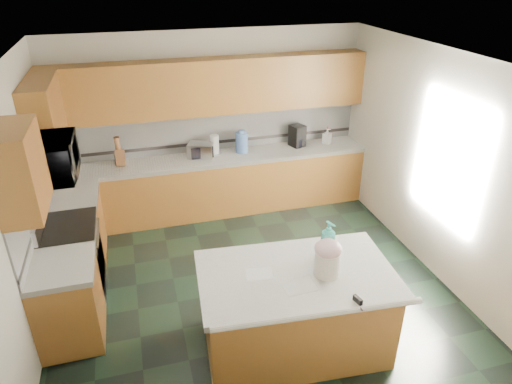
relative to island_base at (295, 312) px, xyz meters
name	(u,v)px	position (x,y,z in m)	size (l,w,h in m)	color
floor	(252,288)	(-0.17, 0.98, -0.43)	(4.60, 4.60, 0.00)	black
ceiling	(251,61)	(-0.17, 0.98, 2.27)	(4.60, 4.60, 0.00)	white
wall_back	(211,122)	(-0.17, 3.30, 0.92)	(4.60, 0.04, 2.70)	silver
wall_front	(347,347)	(-0.17, -1.34, 0.92)	(4.60, 0.04, 2.70)	silver
wall_left	(17,219)	(-2.49, 0.98, 0.92)	(0.04, 4.60, 2.70)	silver
wall_right	(438,165)	(2.15, 0.98, 0.92)	(0.04, 4.60, 2.70)	silver
back_base_cab	(218,186)	(-0.17, 2.98, 0.00)	(4.60, 0.60, 0.86)	#5A3214
back_countertop	(216,158)	(-0.17, 2.98, 0.46)	(4.60, 0.64, 0.06)	white
back_upper_cab	(212,86)	(-0.17, 3.12, 1.51)	(4.60, 0.33, 0.78)	#5A3214
back_backsplash	(212,130)	(-0.17, 3.27, 0.81)	(4.60, 0.02, 0.63)	silver
back_accent_band	(212,142)	(-0.17, 3.27, 0.61)	(4.60, 0.01, 0.05)	black
left_base_cab_rear	(78,228)	(-2.17, 2.27, 0.00)	(0.60, 0.82, 0.86)	#5A3214
left_counter_rear	(72,197)	(-2.17, 2.27, 0.46)	(0.64, 0.82, 0.06)	white
left_base_cab_front	(69,304)	(-2.17, 0.74, 0.00)	(0.60, 0.72, 0.86)	#5A3214
left_counter_front	(60,267)	(-2.17, 0.74, 0.46)	(0.64, 0.72, 0.06)	white
left_backsplash	(32,203)	(-2.46, 1.53, 0.81)	(0.02, 2.30, 0.63)	silver
left_accent_band	(37,218)	(-2.46, 1.53, 0.61)	(0.01, 2.30, 0.05)	black
left_upper_cab_rear	(44,114)	(-2.31, 2.41, 1.51)	(0.33, 1.09, 0.78)	#5A3214
left_upper_cab_front	(19,171)	(-2.31, 0.74, 1.51)	(0.33, 0.72, 0.78)	#5A3214
range_body	(74,262)	(-2.17, 1.48, 0.01)	(0.60, 0.76, 0.88)	#B7B7BC
range_oven_door	(101,260)	(-1.88, 1.48, -0.03)	(0.02, 0.68, 0.55)	black
range_cooktop	(66,228)	(-2.17, 1.48, 0.47)	(0.62, 0.78, 0.04)	black
range_handle	(98,233)	(-1.85, 1.48, 0.35)	(0.02, 0.02, 0.66)	#B7B7BC
range_backguard	(39,222)	(-2.43, 1.48, 0.59)	(0.06, 0.76, 0.18)	#B7B7BC
microwave	(51,159)	(-2.17, 1.48, 1.30)	(0.73, 0.50, 0.41)	#B7B7BC
island_base	(295,312)	(0.00, 0.00, 0.00)	(1.76, 1.01, 0.86)	#5A3214
island_top	(297,275)	(0.00, 0.00, 0.46)	(1.86, 1.11, 0.06)	white
island_bullnose	(319,314)	(0.00, -0.55, 0.46)	(0.06, 0.06, 1.86)	white
treat_jar	(327,263)	(0.26, -0.09, 0.61)	(0.23, 0.23, 0.24)	silver
treat_jar_lid	(328,249)	(0.26, -0.09, 0.77)	(0.25, 0.25, 0.16)	beige
treat_jar_knob	(329,244)	(0.26, -0.09, 0.83)	(0.03, 0.03, 0.08)	tan
treat_jar_knob_end_l	(324,245)	(0.22, -0.09, 0.83)	(0.04, 0.04, 0.04)	tan
treat_jar_knob_end_r	(333,243)	(0.30, -0.09, 0.83)	(0.04, 0.04, 0.04)	tan
soap_bottle_island	(328,240)	(0.37, 0.15, 0.69)	(0.16, 0.16, 0.41)	teal
paper_sheet_a	(299,286)	(-0.05, -0.19, 0.49)	(0.29, 0.22, 0.00)	white
paper_sheet_b	(259,274)	(-0.35, 0.08, 0.49)	(0.25, 0.19, 0.00)	white
clamp_body	(357,301)	(0.36, -0.53, 0.50)	(0.03, 0.10, 0.09)	black
clamp_handle	(360,308)	(0.36, -0.59, 0.48)	(0.02, 0.02, 0.07)	black
knife_block	(120,158)	(-1.55, 3.03, 0.61)	(0.13, 0.11, 0.24)	#472814
utensil_crock	(120,159)	(-1.56, 3.06, 0.57)	(0.14, 0.14, 0.17)	black
utensil_bundle	(118,145)	(-1.56, 3.06, 0.78)	(0.08, 0.08, 0.25)	#472814
toaster_oven	(201,150)	(-0.39, 3.03, 0.60)	(0.37, 0.25, 0.21)	#B7B7BC
toaster_oven_door	(202,153)	(-0.39, 2.92, 0.60)	(0.33, 0.01, 0.17)	black
paper_towel	(215,145)	(-0.17, 3.08, 0.64)	(0.13, 0.13, 0.30)	white
paper_towel_base	(215,154)	(-0.17, 3.08, 0.50)	(0.20, 0.20, 0.01)	#B7B7BC
water_jug	(242,143)	(0.24, 3.04, 0.65)	(0.19, 0.19, 0.31)	#4C6DA9
water_jug_neck	(242,131)	(0.24, 3.04, 0.82)	(0.09, 0.09, 0.04)	#4C6DA9
coffee_maker	(297,136)	(1.14, 3.06, 0.66)	(0.20, 0.22, 0.33)	black
coffee_carafe	(298,143)	(1.14, 3.02, 0.56)	(0.14, 0.14, 0.14)	black
soap_bottle_back	(327,136)	(1.63, 3.03, 0.61)	(0.11, 0.11, 0.25)	white
soap_back_cap	(328,128)	(1.63, 3.03, 0.75)	(0.02, 0.02, 0.03)	red
window_light_proxy	(448,160)	(2.12, 0.78, 1.07)	(0.02, 1.40, 1.10)	white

